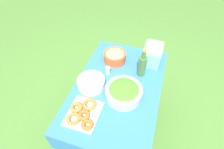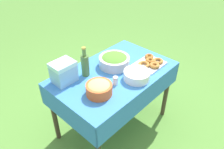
% 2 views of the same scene
% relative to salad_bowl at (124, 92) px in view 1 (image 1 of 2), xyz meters
% --- Properties ---
extents(ground_plane, '(14.00, 14.00, 0.00)m').
position_rel_salad_bowl_xyz_m(ground_plane, '(-0.09, -0.08, -0.83)').
color(ground_plane, '#568C38').
extents(picnic_table, '(1.23, 0.78, 0.77)m').
position_rel_salad_bowl_xyz_m(picnic_table, '(-0.09, -0.08, -0.18)').
color(picnic_table, '#387AC6').
rests_on(picnic_table, ground_plane).
extents(salad_bowl, '(0.32, 0.32, 0.12)m').
position_rel_salad_bowl_xyz_m(salad_bowl, '(0.00, 0.00, 0.00)').
color(salad_bowl, silver).
rests_on(salad_bowl, picnic_table).
extents(pasta_bowl, '(0.23, 0.23, 0.12)m').
position_rel_salad_bowl_xyz_m(pasta_bowl, '(-0.42, -0.21, -0.00)').
color(pasta_bowl, '#E05B28').
rests_on(pasta_bowl, picnic_table).
extents(donut_platter, '(0.32, 0.28, 0.05)m').
position_rel_salad_bowl_xyz_m(donut_platter, '(0.27, -0.26, -0.04)').
color(donut_platter, silver).
rests_on(donut_platter, picnic_table).
extents(plate_stack, '(0.25, 0.25, 0.08)m').
position_rel_salad_bowl_xyz_m(plate_stack, '(-0.02, -0.31, -0.02)').
color(plate_stack, white).
rests_on(plate_stack, picnic_table).
extents(olive_oil_bottle, '(0.08, 0.08, 0.30)m').
position_rel_salad_bowl_xyz_m(olive_oil_bottle, '(-0.31, 0.09, 0.06)').
color(olive_oil_bottle, '#4C7238').
rests_on(olive_oil_bottle, picnic_table).
extents(cooler_box, '(0.21, 0.17, 0.21)m').
position_rel_salad_bowl_xyz_m(cooler_box, '(-0.52, 0.16, 0.04)').
color(cooler_box, '#8CC6E5').
rests_on(cooler_box, picnic_table).
extents(salt_shaker, '(0.05, 0.05, 0.08)m').
position_rel_salad_bowl_xyz_m(salt_shaker, '(-0.22, -0.22, -0.02)').
color(salt_shaker, white).
rests_on(salt_shaker, picnic_table).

